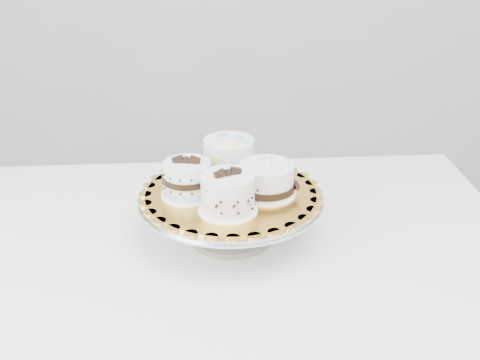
{
  "coord_description": "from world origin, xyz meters",
  "views": [
    {
      "loc": [
        0.04,
        -0.77,
        1.4
      ],
      "look_at": [
        0.07,
        0.3,
        0.88
      ],
      "focal_mm": 45.0,
      "sensor_mm": 36.0,
      "label": 1
    }
  ],
  "objects_px": {
    "cake_board": "(231,193)",
    "cake_banded": "(187,180)",
    "cake_dots": "(229,157)",
    "cake_ribbon": "(267,180)",
    "table": "(222,275)",
    "cake_stand": "(231,208)",
    "cake_swirl": "(228,194)"
  },
  "relations": [
    {
      "from": "cake_board",
      "to": "cake_dots",
      "type": "xyz_separation_m",
      "value": [
        -0.0,
        0.09,
        0.04
      ]
    },
    {
      "from": "cake_dots",
      "to": "cake_ribbon",
      "type": "bearing_deg",
      "value": -65.08
    },
    {
      "from": "table",
      "to": "cake_stand",
      "type": "bearing_deg",
      "value": 51.01
    },
    {
      "from": "cake_dots",
      "to": "cake_ribbon",
      "type": "height_order",
      "value": "cake_dots"
    },
    {
      "from": "cake_stand",
      "to": "cake_dots",
      "type": "bearing_deg",
      "value": 91.36
    },
    {
      "from": "cake_banded",
      "to": "cake_dots",
      "type": "bearing_deg",
      "value": 56.62
    },
    {
      "from": "cake_banded",
      "to": "cake_dots",
      "type": "xyz_separation_m",
      "value": [
        0.08,
        0.09,
        0.01
      ]
    },
    {
      "from": "cake_board",
      "to": "cake_banded",
      "type": "relative_size",
      "value": 3.2
    },
    {
      "from": "cake_swirl",
      "to": "table",
      "type": "bearing_deg",
      "value": 81.26
    },
    {
      "from": "cake_swirl",
      "to": "cake_dots",
      "type": "distance_m",
      "value": 0.16
    },
    {
      "from": "cake_stand",
      "to": "cake_board",
      "type": "xyz_separation_m",
      "value": [
        0.0,
        0.0,
        0.03
      ]
    },
    {
      "from": "cake_banded",
      "to": "cake_dots",
      "type": "height_order",
      "value": "cake_banded"
    },
    {
      "from": "cake_banded",
      "to": "table",
      "type": "bearing_deg",
      "value": -8.02
    },
    {
      "from": "cake_board",
      "to": "cake_ribbon",
      "type": "height_order",
      "value": "cake_ribbon"
    },
    {
      "from": "cake_board",
      "to": "cake_dots",
      "type": "bearing_deg",
      "value": 91.36
    },
    {
      "from": "cake_stand",
      "to": "cake_banded",
      "type": "distance_m",
      "value": 0.11
    },
    {
      "from": "cake_banded",
      "to": "cake_dots",
      "type": "relative_size",
      "value": 0.83
    },
    {
      "from": "table",
      "to": "cake_dots",
      "type": "distance_m",
      "value": 0.25
    },
    {
      "from": "table",
      "to": "cake_banded",
      "type": "distance_m",
      "value": 0.22
    },
    {
      "from": "cake_stand",
      "to": "cake_swirl",
      "type": "xyz_separation_m",
      "value": [
        -0.01,
        -0.07,
        0.07
      ]
    },
    {
      "from": "cake_stand",
      "to": "cake_banded",
      "type": "bearing_deg",
      "value": -175.72
    },
    {
      "from": "cake_stand",
      "to": "cake_banded",
      "type": "xyz_separation_m",
      "value": [
        -0.09,
        -0.01,
        0.07
      ]
    },
    {
      "from": "table",
      "to": "cake_stand",
      "type": "distance_m",
      "value": 0.15
    },
    {
      "from": "cake_stand",
      "to": "table",
      "type": "bearing_deg",
      "value": -127.01
    },
    {
      "from": "cake_board",
      "to": "cake_banded",
      "type": "bearing_deg",
      "value": -175.72
    },
    {
      "from": "cake_dots",
      "to": "cake_board",
      "type": "bearing_deg",
      "value": -101.78
    },
    {
      "from": "cake_stand",
      "to": "cake_dots",
      "type": "height_order",
      "value": "cake_dots"
    },
    {
      "from": "cake_board",
      "to": "cake_dots",
      "type": "distance_m",
      "value": 0.1
    },
    {
      "from": "cake_swirl",
      "to": "cake_banded",
      "type": "distance_m",
      "value": 0.1
    },
    {
      "from": "cake_swirl",
      "to": "cake_ribbon",
      "type": "relative_size",
      "value": 0.97
    },
    {
      "from": "cake_banded",
      "to": "cake_board",
      "type": "bearing_deg",
      "value": 12.63
    },
    {
      "from": "cake_swirl",
      "to": "cake_stand",
      "type": "bearing_deg",
      "value": 61.72
    }
  ]
}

